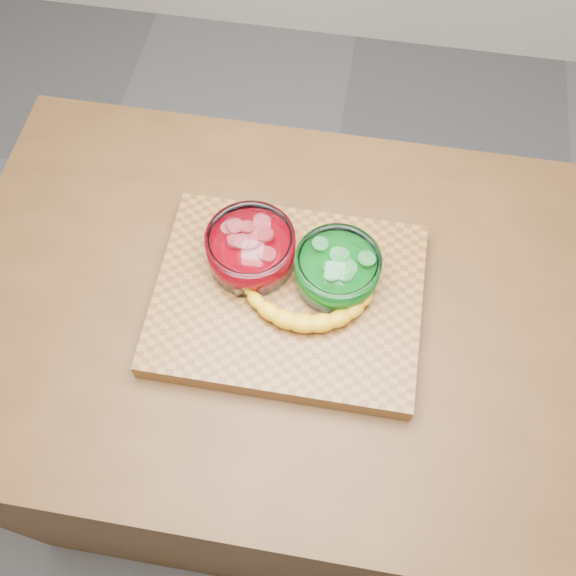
# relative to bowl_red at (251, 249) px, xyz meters

# --- Properties ---
(ground) EXTENTS (3.50, 3.50, 0.00)m
(ground) POSITION_rel_bowl_red_xyz_m (0.07, -0.06, -0.97)
(ground) COLOR #5B5B60
(ground) RESTS_ON ground
(counter) EXTENTS (1.20, 0.80, 0.90)m
(counter) POSITION_rel_bowl_red_xyz_m (0.07, -0.06, -0.52)
(counter) COLOR #4C2F17
(counter) RESTS_ON ground
(cutting_board) EXTENTS (0.45, 0.35, 0.04)m
(cutting_board) POSITION_rel_bowl_red_xyz_m (0.07, -0.06, -0.05)
(cutting_board) COLOR brown
(cutting_board) RESTS_ON counter
(bowl_red) EXTENTS (0.15, 0.15, 0.07)m
(bowl_red) POSITION_rel_bowl_red_xyz_m (0.00, 0.00, 0.00)
(bowl_red) COLOR white
(bowl_red) RESTS_ON cutting_board
(bowl_green) EXTENTS (0.14, 0.14, 0.07)m
(bowl_green) POSITION_rel_bowl_red_xyz_m (0.15, -0.01, -0.00)
(bowl_green) COLOR white
(bowl_green) RESTS_ON cutting_board
(banana) EXTENTS (0.25, 0.12, 0.04)m
(banana) POSITION_rel_bowl_red_xyz_m (0.10, -0.08, -0.02)
(banana) COLOR gold
(banana) RESTS_ON cutting_board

